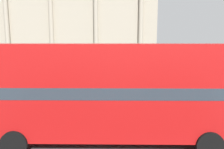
% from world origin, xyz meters
% --- Properties ---
extents(double_decker_bus, '(10.12, 2.63, 4.24)m').
position_xyz_m(double_decker_bus, '(-0.28, 6.74, 2.36)').
color(double_decker_bus, black).
rests_on(double_decker_bus, ground_plane).
extents(plaza_building_left, '(33.74, 12.11, 19.09)m').
position_xyz_m(plaza_building_left, '(-8.31, 47.59, 9.55)').
color(plaza_building_left, '#A39984').
rests_on(plaza_building_left, ground_plane).
extents(traffic_light_near, '(0.42, 0.24, 3.47)m').
position_xyz_m(traffic_light_near, '(3.83, 9.03, 2.28)').
color(traffic_light_near, black).
rests_on(traffic_light_near, ground_plane).
extents(traffic_light_mid, '(0.42, 0.24, 3.81)m').
position_xyz_m(traffic_light_mid, '(6.19, 16.37, 2.49)').
color(traffic_light_mid, black).
rests_on(traffic_light_mid, ground_plane).
extents(traffic_light_far, '(0.42, 0.24, 3.33)m').
position_xyz_m(traffic_light_far, '(-5.77, 23.88, 2.19)').
color(traffic_light_far, black).
rests_on(traffic_light_far, ground_plane).
extents(car_black, '(4.20, 1.93, 1.35)m').
position_xyz_m(car_black, '(8.68, 19.03, 0.70)').
color(car_black, black).
rests_on(car_black, ground_plane).
extents(car_white, '(4.20, 1.93, 1.35)m').
position_xyz_m(car_white, '(-7.58, 22.92, 0.70)').
color(car_white, black).
rests_on(car_white, ground_plane).
extents(pedestrian_red, '(0.32, 0.32, 1.72)m').
position_xyz_m(pedestrian_red, '(4.14, 26.88, 0.99)').
color(pedestrian_red, '#282B33').
rests_on(pedestrian_red, ground_plane).
extents(pedestrian_black, '(0.32, 0.32, 1.69)m').
position_xyz_m(pedestrian_black, '(-3.21, 14.77, 0.97)').
color(pedestrian_black, '#282B33').
rests_on(pedestrian_black, ground_plane).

